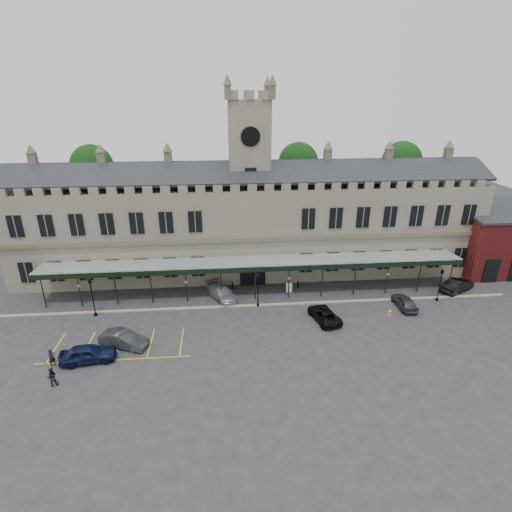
{
  "coord_description": "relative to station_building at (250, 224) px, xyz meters",
  "views": [
    {
      "loc": [
        -3.53,
        -34.65,
        22.92
      ],
      "look_at": [
        0.0,
        6.0,
        6.0
      ],
      "focal_mm": 28.0,
      "sensor_mm": 36.0,
      "label": 1
    }
  ],
  "objects": [
    {
      "name": "car_right_a",
      "position": [
        16.79,
        -12.27,
        -5.75
      ],
      "size": [
        1.76,
        4.24,
        1.44
      ],
      "primitive_type": "imported",
      "rotation": [
        0.0,
        0.0,
        3.16
      ],
      "color": "#313338",
      "rests_on": "ground"
    },
    {
      "name": "brick_annex",
      "position": [
        34.0,
        -2.94,
        -2.31
      ],
      "size": [
        12.4,
        8.36,
        9.23
      ],
      "color": "maroon",
      "rests_on": "ground"
    },
    {
      "name": "car_right_b",
      "position": [
        25.0,
        -8.93,
        -5.67
      ],
      "size": [
        5.07,
        3.9,
        1.6
      ],
      "primitive_type": "imported",
      "rotation": [
        0.0,
        0.0,
        2.09
      ],
      "color": "black",
      "rests_on": "ground"
    },
    {
      "name": "sign_board",
      "position": [
        4.28,
        -7.49,
        -5.85
      ],
      "size": [
        0.74,
        0.08,
        1.27
      ],
      "rotation": [
        0.0,
        0.0,
        -0.04
      ],
      "color": "black",
      "rests_on": "ground"
    },
    {
      "name": "person_b",
      "position": [
        -18.18,
        -22.36,
        -5.6
      ],
      "size": [
        1.0,
        0.88,
        1.74
      ],
      "primitive_type": "imported",
      "rotation": [
        0.0,
        0.0,
        3.43
      ],
      "color": "black",
      "rests_on": "ground"
    },
    {
      "name": "parking_markings",
      "position": [
        -14.0,
        -17.41,
        -6.47
      ],
      "size": [
        16.0,
        6.0,
        0.01
      ],
      "primitive_type": null,
      "color": "gold",
      "rests_on": "ground"
    },
    {
      "name": "car_left_a",
      "position": [
        -16.15,
        -19.29,
        -5.63
      ],
      "size": [
        5.13,
        2.65,
        1.67
      ],
      "primitive_type": "imported",
      "rotation": [
        0.0,
        0.0,
        1.71
      ],
      "color": "black",
      "rests_on": "ground"
    },
    {
      "name": "lamp_post_left",
      "position": [
        -17.85,
        -11.09,
        -3.67
      ],
      "size": [
        0.45,
        0.45,
        4.72
      ],
      "color": "black",
      "rests_on": "ground"
    },
    {
      "name": "ground",
      "position": [
        0.0,
        -15.91,
        -6.47
      ],
      "size": [
        140.0,
        140.0,
        0.0
      ],
      "primitive_type": "plane",
      "color": "#2A2A2D"
    },
    {
      "name": "tree_behind_right",
      "position": [
        24.0,
        9.09,
        6.35
      ],
      "size": [
        6.0,
        6.0,
        16.0
      ],
      "color": "#332314",
      "rests_on": "ground"
    },
    {
      "name": "person_a",
      "position": [
        -19.2,
        -19.63,
        -5.61
      ],
      "size": [
        0.69,
        0.75,
        1.73
      ],
      "primitive_type": "imported",
      "rotation": [
        0.0,
        0.0,
        0.98
      ],
      "color": "black",
      "rests_on": "ground"
    },
    {
      "name": "canopy",
      "position": [
        0.0,
        -8.45,
        -4.06
      ],
      "size": [
        50.0,
        4.1,
        4.3
      ],
      "color": "#8C9E93",
      "rests_on": "ground"
    },
    {
      "name": "clock_tower",
      "position": [
        0.0,
        0.09,
        6.64
      ],
      "size": [
        5.6,
        5.6,
        24.8
      ],
      "color": "#646053",
      "rests_on": "ground"
    },
    {
      "name": "bollard_right",
      "position": [
        5.59,
        -6.35,
        -6.02
      ],
      "size": [
        0.16,
        0.16,
        0.89
      ],
      "primitive_type": "cylinder",
      "color": "black",
      "rests_on": "ground"
    },
    {
      "name": "bollard_left",
      "position": [
        -2.62,
        -5.99,
        -5.99
      ],
      "size": [
        0.17,
        0.17,
        0.95
      ],
      "primitive_type": "cylinder",
      "color": "black",
      "rests_on": "ground"
    },
    {
      "name": "station_building",
      "position": [
        0.0,
        0.0,
        0.0
      ],
      "size": [
        60.0,
        10.36,
        17.3
      ],
      "color": "#646053",
      "rests_on": "ground"
    },
    {
      "name": "kerb",
      "position": [
        0.0,
        -10.41,
        -6.41
      ],
      "size": [
        60.0,
        0.4,
        0.12
      ],
      "primitive_type": "cube",
      "color": "gray",
      "rests_on": "ground"
    },
    {
      "name": "traffic_cone",
      "position": [
        14.49,
        -13.72,
        -6.1
      ],
      "size": [
        0.47,
        0.47,
        0.75
      ],
      "rotation": [
        0.0,
        0.0,
        -0.05
      ],
      "color": "#FB5D07",
      "rests_on": "ground"
    },
    {
      "name": "car_left_b",
      "position": [
        -13.45,
        -17.18,
        -5.68
      ],
      "size": [
        5.05,
        3.29,
        1.57
      ],
      "primitive_type": "imported",
      "rotation": [
        0.0,
        0.0,
        1.2
      ],
      "color": "#313338",
      "rests_on": "ground"
    },
    {
      "name": "lamp_post_right",
      "position": [
        21.38,
        -11.04,
        -4.01
      ],
      "size": [
        0.39,
        0.39,
        4.15
      ],
      "color": "black",
      "rests_on": "ground"
    },
    {
      "name": "tree_behind_left",
      "position": [
        -22.0,
        9.09,
        6.35
      ],
      "size": [
        6.0,
        6.0,
        16.0
      ],
      "color": "#332314",
      "rests_on": "ground"
    },
    {
      "name": "car_taxi",
      "position": [
        -3.98,
        -8.2,
        -5.72
      ],
      "size": [
        4.29,
        5.52,
        1.49
      ],
      "primitive_type": "imported",
      "rotation": [
        0.0,
        0.0,
        0.5
      ],
      "color": "#9B9EA3",
      "rests_on": "ground"
    },
    {
      "name": "tree_behind_mid",
      "position": [
        8.0,
        9.09,
        6.35
      ],
      "size": [
        6.0,
        6.0,
        16.0
      ],
      "color": "#332314",
      "rests_on": "ground"
    },
    {
      "name": "lamp_post_mid",
      "position": [
        0.16,
        -10.49,
        -4.01
      ],
      "size": [
        0.39,
        0.39,
        4.14
      ],
      "color": "black",
      "rests_on": "ground"
    },
    {
      "name": "car_van",
      "position": [
        7.0,
        -14.13,
        -5.8
      ],
      "size": [
        3.3,
        5.21,
        1.34
      ],
      "primitive_type": "imported",
      "rotation": [
        0.0,
        0.0,
        3.38
      ],
      "color": "black",
      "rests_on": "ground"
    }
  ]
}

